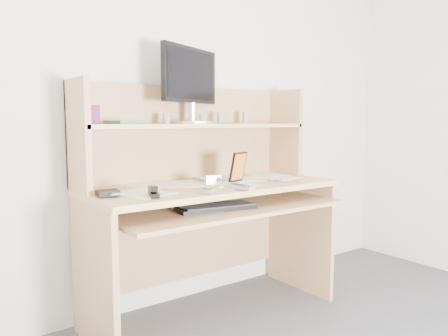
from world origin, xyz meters
TOP-DOWN VIEW (x-y plane):
  - back_wall at (0.00, 1.80)m, footprint 3.60×0.04m
  - desk at (0.00, 1.56)m, footprint 1.40×0.70m
  - paper_clutter at (0.00, 1.48)m, footprint 1.32×0.54m
  - keyboard at (-0.11, 1.30)m, footprint 0.42×0.21m
  - tv_remote at (-0.00, 1.24)m, footprint 0.07×0.17m
  - flip_phone at (-0.21, 1.24)m, footprint 0.08×0.10m
  - stapler at (-0.45, 1.31)m, footprint 0.09×0.15m
  - wallet at (-0.62, 1.44)m, footprint 0.10×0.09m
  - sticky_note_pad at (-0.04, 1.37)m, footprint 0.08×0.08m
  - digital_camera at (-0.03, 1.43)m, footprint 0.09×0.05m
  - game_case at (0.15, 1.45)m, footprint 0.12×0.05m
  - blue_pen at (0.34, 1.34)m, footprint 0.12×0.02m
  - card_box at (-0.61, 1.62)m, footprint 0.07×0.04m
  - shelf_book at (-0.46, 1.61)m, footprint 0.15×0.19m
  - chip_stack_a at (-0.19, 1.64)m, footprint 0.05×0.05m
  - chip_stack_b at (0.17, 1.65)m, footprint 0.05×0.05m
  - chip_stack_c at (0.05, 1.64)m, footprint 0.05×0.05m
  - chip_stack_d at (0.37, 1.65)m, footprint 0.05×0.05m
  - monitor at (-0.03, 1.66)m, footprint 0.47×0.27m

SIDE VIEW (x-z plane):
  - keyboard at x=-0.11m, z-range 0.65..0.68m
  - desk at x=0.00m, z-range 0.04..1.34m
  - paper_clutter at x=0.00m, z-range 0.75..0.76m
  - sticky_note_pad at x=-0.04m, z-range 0.75..0.76m
  - blue_pen at x=0.34m, z-range 0.76..0.76m
  - tv_remote at x=0.00m, z-range 0.76..0.77m
  - flip_phone at x=-0.21m, z-range 0.76..0.78m
  - wallet at x=-0.62m, z-range 0.76..0.78m
  - stapler at x=-0.45m, z-range 0.76..0.80m
  - digital_camera at x=-0.03m, z-range 0.76..0.81m
  - game_case at x=0.15m, z-range 0.76..0.92m
  - shelf_book at x=-0.46m, z-range 1.08..1.10m
  - chip_stack_c at x=0.05m, z-range 1.08..1.13m
  - chip_stack_a at x=-0.19m, z-range 1.08..1.14m
  - chip_stack_b at x=0.17m, z-range 1.08..1.15m
  - chip_stack_d at x=0.37m, z-range 1.08..1.15m
  - card_box at x=-0.61m, z-range 1.08..1.17m
  - back_wall at x=0.00m, z-range 0.00..2.50m
  - monitor at x=-0.03m, z-range 1.10..1.53m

